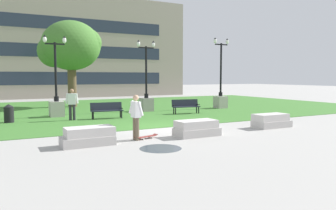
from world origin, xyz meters
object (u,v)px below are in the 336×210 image
object	(u,v)px
concrete_block_center	(88,137)
concrete_block_right	(271,121)
trash_bin	(9,113)
park_bench_far_left	(186,105)
lamp_post_left	(221,94)
person_skateboarder	(136,115)
lamp_post_right	(146,97)
skateboard	(146,137)
concrete_block_left	(197,128)
person_bystander_near_lawn	(72,103)
lamp_post_center	(56,100)
park_bench_near_right	(107,109)

from	to	relation	value
concrete_block_center	concrete_block_right	distance (m)	8.65
concrete_block_center	trash_bin	size ratio (longest dim) A/B	1.88
concrete_block_center	park_bench_far_left	size ratio (longest dim) A/B	0.97
park_bench_far_left	lamp_post_left	xyz separation A→B (m)	(4.22, 1.95, 0.54)
person_skateboarder	trash_bin	distance (m)	8.41
concrete_block_right	person_skateboarder	world-z (taller)	person_skateboarder
lamp_post_right	skateboard	bearing A→B (deg)	-113.92
concrete_block_left	skateboard	size ratio (longest dim) A/B	1.74
concrete_block_center	lamp_post_right	distance (m)	11.29
concrete_block_left	park_bench_far_left	size ratio (longest dim) A/B	0.97
person_bystander_near_lawn	lamp_post_left	bearing A→B (deg)	9.40
lamp_post_right	concrete_block_left	bearing A→B (deg)	-101.98
concrete_block_left	concrete_block_center	bearing A→B (deg)	176.87
skateboard	lamp_post_center	distance (m)	9.06
lamp_post_right	lamp_post_center	world-z (taller)	lamp_post_right
person_skateboarder	skateboard	distance (m)	0.99
skateboard	lamp_post_left	bearing A→B (deg)	40.86
concrete_block_left	concrete_block_right	world-z (taller)	same
concrete_block_center	lamp_post_center	xyz separation A→B (m)	(0.35, 8.95, 0.69)
concrete_block_center	lamp_post_right	world-z (taller)	lamp_post_right
person_skateboarder	skateboard	size ratio (longest dim) A/B	1.65
lamp_post_right	park_bench_far_left	bearing A→B (deg)	-57.06
concrete_block_left	park_bench_near_right	distance (m)	7.16
concrete_block_left	lamp_post_center	world-z (taller)	lamp_post_center
skateboard	person_bystander_near_lawn	bearing A→B (deg)	102.10
concrete_block_center	park_bench_far_left	xyz separation A→B (m)	(7.98, 6.79, 0.23)
lamp_post_center	person_skateboarder	bearing A→B (deg)	-80.54
lamp_post_right	lamp_post_left	xyz separation A→B (m)	(5.86, -0.59, 0.07)
concrete_block_left	lamp_post_right	xyz separation A→B (m)	(2.03, 9.56, 0.70)
concrete_block_left	lamp_post_center	distance (m)	10.03
park_bench_near_right	skateboard	bearing A→B (deg)	-94.01
concrete_block_right	person_skateboarder	bearing A→B (deg)	179.41
park_bench_far_left	person_bystander_near_lawn	size ratio (longest dim) A/B	1.09
concrete_block_left	person_bystander_near_lawn	size ratio (longest dim) A/B	1.05
concrete_block_center	person_bystander_near_lawn	xyz separation A→B (m)	(0.83, 6.85, 0.68)
concrete_block_left	park_bench_near_right	world-z (taller)	park_bench_near_right
concrete_block_left	lamp_post_center	size ratio (longest dim) A/B	0.38
park_bench_far_left	lamp_post_center	xyz separation A→B (m)	(-7.63, 2.16, 0.46)
park_bench_near_right	lamp_post_center	world-z (taller)	lamp_post_center
park_bench_near_right	trash_bin	xyz separation A→B (m)	(-4.99, 0.71, -0.04)
concrete_block_center	park_bench_near_right	xyz separation A→B (m)	(2.73, 6.74, 0.23)
concrete_block_left	lamp_post_left	distance (m)	11.97
concrete_block_center	trash_bin	distance (m)	7.78
concrete_block_center	person_bystander_near_lawn	size ratio (longest dim) A/B	1.05
concrete_block_center	skateboard	xyz separation A→B (m)	(2.27, 0.14, -0.22)
person_bystander_near_lawn	lamp_post_center	bearing A→B (deg)	102.84
park_bench_near_right	lamp_post_right	bearing A→B (deg)	35.55
park_bench_far_left	person_skateboarder	bearing A→B (deg)	-132.64
concrete_block_center	person_bystander_near_lawn	bearing A→B (deg)	83.10
concrete_block_left	person_bystander_near_lawn	bearing A→B (deg)	116.16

